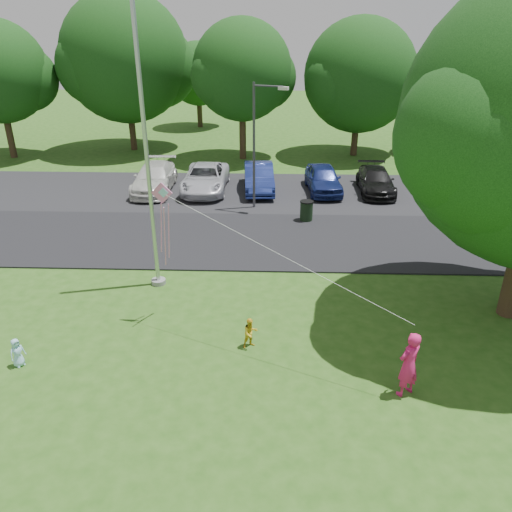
{
  "coord_description": "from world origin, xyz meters",
  "views": [
    {
      "loc": [
        0.48,
        -10.37,
        8.35
      ],
      "look_at": [
        -0.03,
        4.0,
        1.6
      ],
      "focal_mm": 35.0,
      "sensor_mm": 36.0,
      "label": 1
    }
  ],
  "objects_px": {
    "flagpole": "(148,168)",
    "child_yellow": "(251,333)",
    "trash_can": "(306,211)",
    "kite": "(168,210)",
    "child_blue": "(17,353)",
    "woman": "(409,364)",
    "street_lamp": "(259,136)"
  },
  "relations": [
    {
      "from": "flagpole",
      "to": "child_yellow",
      "type": "height_order",
      "value": "flagpole"
    },
    {
      "from": "trash_can",
      "to": "kite",
      "type": "height_order",
      "value": "kite"
    },
    {
      "from": "trash_can",
      "to": "child_yellow",
      "type": "bearing_deg",
      "value": -102.05
    },
    {
      "from": "child_yellow",
      "to": "child_blue",
      "type": "xyz_separation_m",
      "value": [
        -6.15,
        -1.09,
        -0.04
      ]
    },
    {
      "from": "child_yellow",
      "to": "kite",
      "type": "relative_size",
      "value": 0.13
    },
    {
      "from": "woman",
      "to": "kite",
      "type": "xyz_separation_m",
      "value": [
        -6.28,
        3.3,
        2.67
      ]
    },
    {
      "from": "woman",
      "to": "kite",
      "type": "height_order",
      "value": "kite"
    },
    {
      "from": "trash_can",
      "to": "woman",
      "type": "relative_size",
      "value": 0.55
    },
    {
      "from": "flagpole",
      "to": "street_lamp",
      "type": "xyz_separation_m",
      "value": [
        3.28,
        7.93,
        -0.59
      ]
    },
    {
      "from": "flagpole",
      "to": "kite",
      "type": "distance_m",
      "value": 2.49
    },
    {
      "from": "trash_can",
      "to": "kite",
      "type": "relative_size",
      "value": 0.14
    },
    {
      "from": "trash_can",
      "to": "child_yellow",
      "type": "relative_size",
      "value": 1.08
    },
    {
      "from": "flagpole",
      "to": "child_blue",
      "type": "relative_size",
      "value": 12.1
    },
    {
      "from": "street_lamp",
      "to": "child_blue",
      "type": "bearing_deg",
      "value": -97.08
    },
    {
      "from": "flagpole",
      "to": "woman",
      "type": "distance_m",
      "value": 9.71
    },
    {
      "from": "flagpole",
      "to": "street_lamp",
      "type": "relative_size",
      "value": 1.68
    },
    {
      "from": "child_blue",
      "to": "kite",
      "type": "distance_m",
      "value": 5.53
    },
    {
      "from": "flagpole",
      "to": "child_yellow",
      "type": "bearing_deg",
      "value": -46.87
    },
    {
      "from": "flagpole",
      "to": "trash_can",
      "type": "xyz_separation_m",
      "value": [
        5.53,
        6.29,
        -3.67
      ]
    },
    {
      "from": "street_lamp",
      "to": "trash_can",
      "type": "distance_m",
      "value": 4.15
    },
    {
      "from": "street_lamp",
      "to": "kite",
      "type": "distance_m",
      "value": 10.35
    },
    {
      "from": "street_lamp",
      "to": "woman",
      "type": "bearing_deg",
      "value": -54.89
    },
    {
      "from": "trash_can",
      "to": "woman",
      "type": "xyz_separation_m",
      "value": [
        1.78,
        -11.77,
        0.39
      ]
    },
    {
      "from": "flagpole",
      "to": "street_lamp",
      "type": "distance_m",
      "value": 8.6
    },
    {
      "from": "woman",
      "to": "flagpole",
      "type": "bearing_deg",
      "value": -71.1
    },
    {
      "from": "flagpole",
      "to": "child_blue",
      "type": "xyz_separation_m",
      "value": [
        -2.74,
        -4.73,
        -3.75
      ]
    },
    {
      "from": "kite",
      "to": "flagpole",
      "type": "bearing_deg",
      "value": 119.61
    },
    {
      "from": "street_lamp",
      "to": "trash_can",
      "type": "xyz_separation_m",
      "value": [
        2.25,
        -1.64,
        -3.08
      ]
    },
    {
      "from": "child_blue",
      "to": "kite",
      "type": "bearing_deg",
      "value": -20.32
    },
    {
      "from": "child_yellow",
      "to": "child_blue",
      "type": "bearing_deg",
      "value": 161.02
    },
    {
      "from": "child_blue",
      "to": "child_yellow",
      "type": "bearing_deg",
      "value": -44.3
    },
    {
      "from": "woman",
      "to": "child_blue",
      "type": "height_order",
      "value": "woman"
    }
  ]
}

